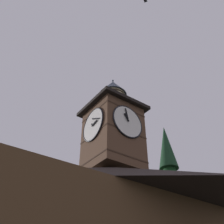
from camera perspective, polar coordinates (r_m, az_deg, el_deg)
name	(u,v)px	position (r m, az deg, el deg)	size (l,w,h in m)	color
clock_tower	(113,130)	(19.40, 0.18, -3.71)	(3.92, 3.92, 8.03)	brown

